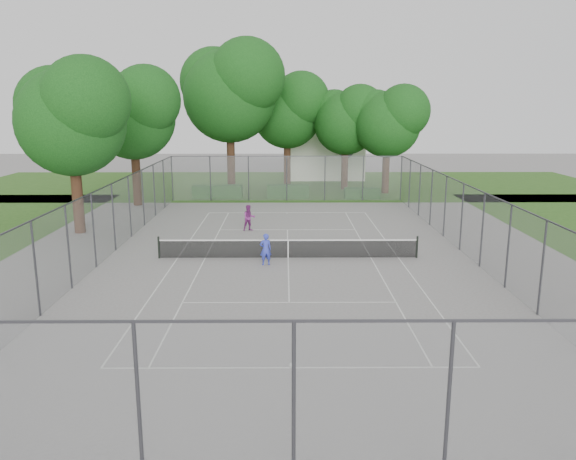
{
  "coord_description": "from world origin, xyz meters",
  "views": [
    {
      "loc": [
        -0.17,
        -26.84,
        7.46
      ],
      "look_at": [
        0.0,
        1.0,
        1.2
      ],
      "focal_mm": 35.0,
      "sensor_mm": 36.0,
      "label": 1
    }
  ],
  "objects_px": {
    "girl_player": "(266,249)",
    "tennis_net": "(288,248)",
    "house": "(324,140)",
    "woman_player": "(249,218)"
  },
  "relations": [
    {
      "from": "girl_player",
      "to": "tennis_net",
      "type": "bearing_deg",
      "value": -145.43
    },
    {
      "from": "tennis_net",
      "to": "girl_player",
      "type": "bearing_deg",
      "value": -131.79
    },
    {
      "from": "girl_player",
      "to": "woman_player",
      "type": "relative_size",
      "value": 0.97
    },
    {
      "from": "house",
      "to": "girl_player",
      "type": "bearing_deg",
      "value": -98.7
    },
    {
      "from": "tennis_net",
      "to": "girl_player",
      "type": "height_order",
      "value": "girl_player"
    },
    {
      "from": "tennis_net",
      "to": "house",
      "type": "height_order",
      "value": "house"
    },
    {
      "from": "woman_player",
      "to": "girl_player",
      "type": "bearing_deg",
      "value": -100.61
    },
    {
      "from": "house",
      "to": "woman_player",
      "type": "xyz_separation_m",
      "value": [
        -6.2,
        -25.04,
        -3.12
      ]
    },
    {
      "from": "tennis_net",
      "to": "house",
      "type": "xyz_separation_m",
      "value": [
        3.89,
        31.22,
        3.4
      ]
    },
    {
      "from": "girl_player",
      "to": "woman_player",
      "type": "xyz_separation_m",
      "value": [
        -1.24,
        7.38,
        0.02
      ]
    }
  ]
}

